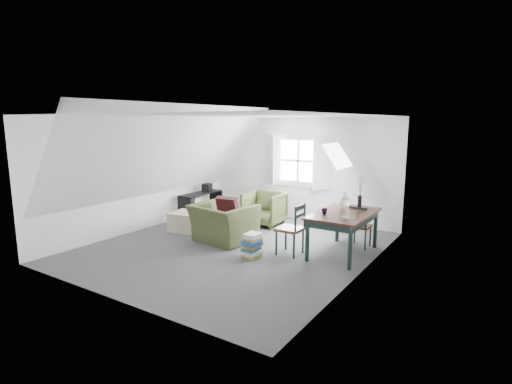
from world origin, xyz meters
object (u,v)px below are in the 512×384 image
Objects in this scene: dining_chair_near at (292,228)px; media_shelf at (200,206)px; dining_table at (344,218)px; magazine_stack at (252,245)px; armchair_far at (264,225)px; dining_chair_far at (360,226)px; armchair_near at (224,241)px; ottoman at (187,221)px.

media_shelf is at bearing -97.35° from dining_chair_near.
dining_chair_near is at bearing -24.08° from media_shelf.
media_shelf is at bearing 171.05° from dining_table.
magazine_stack is at bearing -140.27° from dining_table.
dining_chair_far reaches higher than armchair_far.
dining_chair_far is at bearing -14.14° from armchair_far.
dining_chair_near is 3.51m from media_shelf.
media_shelf is at bearing -6.02° from dining_chair_far.
armchair_near is 1.24× the size of dining_chair_near.
ottoman is at bearing 10.40° from dining_chair_far.
magazine_stack is (1.02, -0.48, 0.22)m from armchair_near.
media_shelf is (-1.72, 1.28, 0.28)m from armchair_near.
armchair_near is 1.87× the size of ottoman.
armchair_near is 2.71× the size of magazine_stack.
media_shelf reaches higher than armchair_far.
magazine_stack is (1.01, -2.05, 0.22)m from armchair_far.
ottoman is at bearing -1.74° from armchair_near.
media_shelf is (-3.27, 1.26, -0.21)m from dining_chair_near.
dining_chair_far is (2.44, 1.11, 0.43)m from armchair_near.
armchair_far is 1.78m from media_shelf.
ottoman is (-1.18, 0.20, 0.21)m from armchair_near.
magazine_stack reaches higher than ottoman.
dining_table is 0.96m from dining_chair_near.
armchair_near is 0.95× the size of media_shelf.
media_shelf is (-0.55, 1.08, 0.08)m from ottoman.
dining_chair_far is 0.87× the size of dining_chair_near.
dining_table reaches higher than armchair_far.
dining_chair_far is (2.43, -0.46, 0.43)m from armchair_far.
armchair_far is 0.70× the size of media_shelf.
dining_chair_near reaches higher than armchair_near.
magazine_stack reaches higher than armchair_far.
magazine_stack is (-1.30, -1.03, -0.46)m from dining_table.
media_shelf is 2.87× the size of magazine_stack.
dining_chair_near reaches higher than armchair_far.
armchair_far is at bearing -82.61° from armchair_near.
ottoman is (-1.19, -1.36, 0.21)m from armchair_far.
armchair_far is 2.00× the size of magazine_stack.
armchair_near is at bearing -75.57° from dining_chair_near.
dining_table is (2.31, -1.02, 0.68)m from armchair_far.
dining_chair_far reaches higher than media_shelf.
dining_chair_far is 4.17m from media_shelf.
armchair_near is at bearing -93.99° from armchair_far.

